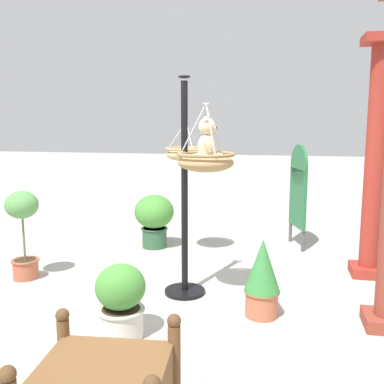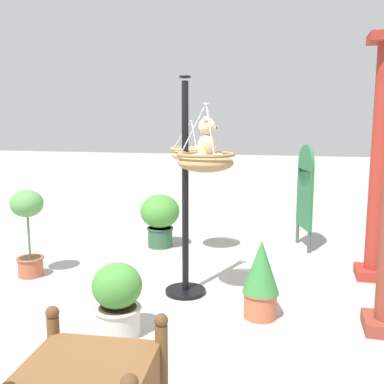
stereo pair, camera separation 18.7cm
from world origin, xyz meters
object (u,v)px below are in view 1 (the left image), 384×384
(greenhouse_pillar_left, at_px, (374,164))
(potted_plant_fern_front, at_px, (154,217))
(display_pole_central, at_px, (185,230))
(hanging_basket_with_teddy, at_px, (206,161))
(potted_plant_conical_shrub, at_px, (121,300))
(display_sign_board, at_px, (298,187))
(teddy_bear, at_px, (208,142))
(hanging_basket_left_high, at_px, (186,154))
(potted_plant_small_succulent, at_px, (23,227))
(potted_plant_flowering_red, at_px, (262,277))

(greenhouse_pillar_left, xyz_separation_m, potted_plant_fern_front, (-0.66, -2.88, -0.90))
(display_pole_central, distance_m, hanging_basket_with_teddy, 0.81)
(potted_plant_conical_shrub, distance_m, display_sign_board, 3.59)
(display_pole_central, xyz_separation_m, teddy_bear, (0.15, 0.27, 0.95))
(hanging_basket_left_high, bearing_deg, teddy_bear, 19.82)
(potted_plant_small_succulent, bearing_deg, teddy_bear, 84.14)
(display_pole_central, xyz_separation_m, hanging_basket_left_high, (-1.32, -0.26, 0.72))
(hanging_basket_left_high, distance_m, display_sign_board, 1.78)
(hanging_basket_left_high, bearing_deg, potted_plant_fern_front, -120.73)
(display_pole_central, bearing_deg, potted_plant_flowering_red, 63.84)
(display_pole_central, height_order, greenhouse_pillar_left, greenhouse_pillar_left)
(potted_plant_conical_shrub, bearing_deg, potted_plant_small_succulent, -125.13)
(teddy_bear, distance_m, hanging_basket_left_high, 1.58)
(potted_plant_fern_front, bearing_deg, teddy_bear, 31.13)
(greenhouse_pillar_left, bearing_deg, potted_plant_small_succulent, -77.19)
(display_pole_central, relative_size, potted_plant_flowering_red, 3.03)
(greenhouse_pillar_left, relative_size, potted_plant_small_succulent, 2.67)
(hanging_basket_left_high, bearing_deg, display_sign_board, 117.44)
(display_pole_central, height_order, hanging_basket_with_teddy, display_pole_central)
(greenhouse_pillar_left, distance_m, display_sign_board, 1.45)
(hanging_basket_with_teddy, relative_size, potted_plant_fern_front, 0.86)
(display_sign_board, bearing_deg, potted_plant_conical_shrub, -26.61)
(hanging_basket_left_high, height_order, potted_plant_small_succulent, hanging_basket_left_high)
(display_pole_central, xyz_separation_m, potted_plant_small_succulent, (-0.08, -1.96, -0.07))
(hanging_basket_left_high, xyz_separation_m, greenhouse_pillar_left, (0.33, 2.32, -0.07))
(display_pole_central, bearing_deg, teddy_bear, 61.12)
(teddy_bear, bearing_deg, potted_plant_flowering_red, 65.18)
(potted_plant_fern_front, bearing_deg, potted_plant_flowering_red, 38.79)
(hanging_basket_with_teddy, height_order, display_sign_board, hanging_basket_with_teddy)
(potted_plant_fern_front, bearing_deg, display_sign_board, 102.34)
(teddy_bear, xyz_separation_m, potted_plant_fern_front, (-1.80, -1.09, -1.20))
(potted_plant_fern_front, relative_size, display_sign_board, 0.52)
(display_pole_central, relative_size, display_sign_board, 1.52)
(potted_plant_flowering_red, bearing_deg, potted_plant_small_succulent, -99.99)
(display_pole_central, relative_size, potted_plant_small_succulent, 2.19)
(hanging_basket_left_high, xyz_separation_m, potted_plant_conical_shrub, (2.39, -0.08, -1.09))
(teddy_bear, xyz_separation_m, potted_plant_small_succulent, (-0.23, -2.23, -1.02))
(teddy_bear, height_order, hanging_basket_left_high, teddy_bear)
(display_pole_central, bearing_deg, potted_plant_small_succulent, -92.30)
(potted_plant_conical_shrub, bearing_deg, hanging_basket_left_high, 178.16)
(teddy_bear, distance_m, display_sign_board, 2.57)
(display_pole_central, relative_size, teddy_bear, 5.30)
(hanging_basket_with_teddy, height_order, potted_plant_conical_shrub, hanging_basket_with_teddy)
(greenhouse_pillar_left, bearing_deg, teddy_bear, -57.48)
(teddy_bear, bearing_deg, display_pole_central, -118.88)
(teddy_bear, relative_size, potted_plant_conical_shrub, 0.67)
(hanging_basket_with_teddy, relative_size, greenhouse_pillar_left, 0.24)
(teddy_bear, bearing_deg, display_sign_board, 156.50)
(hanging_basket_with_teddy, relative_size, potted_plant_small_succulent, 0.64)
(hanging_basket_left_high, distance_m, greenhouse_pillar_left, 2.35)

